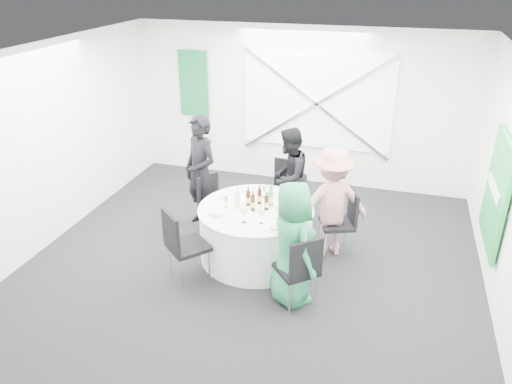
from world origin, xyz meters
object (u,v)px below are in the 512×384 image
(chair_back, at_px, (285,186))
(person_woman_green, at_px, (292,244))
(chair_front_left, at_px, (181,241))
(chair_front_right, at_px, (300,266))
(chair_back_right, at_px, (344,217))
(person_man_back_left, at_px, (201,172))
(green_water_bottle, at_px, (271,198))
(chair_back_left, at_px, (212,199))
(clear_water_bottle, at_px, (237,200))
(person_woman_pink, at_px, (332,203))
(banquet_table, at_px, (256,233))
(person_man_back, at_px, (289,177))

(chair_back, height_order, person_woman_green, person_woman_green)
(person_woman_green, bearing_deg, chair_front_left, 51.17)
(chair_back, height_order, chair_front_right, chair_back)
(chair_back_right, relative_size, person_man_back_left, 0.54)
(chair_front_right, bearing_deg, person_man_back_left, -81.91)
(chair_back_right, height_order, green_water_bottle, green_water_bottle)
(chair_front_right, relative_size, person_woman_green, 0.62)
(chair_back_left, height_order, clear_water_bottle, clear_water_bottle)
(person_man_back_left, relative_size, person_woman_green, 1.13)
(chair_front_left, bearing_deg, person_man_back_left, -36.17)
(chair_front_left, bearing_deg, person_woman_pink, -102.23)
(chair_front_left, relative_size, green_water_bottle, 3.51)
(banquet_table, relative_size, chair_front_right, 1.62)
(person_man_back, bearing_deg, chair_back_left, -53.55)
(person_woman_pink, distance_m, clear_water_bottle, 1.29)
(chair_back, height_order, person_man_back, person_man_back)
(chair_back, distance_m, chair_back_left, 1.16)
(chair_back, relative_size, chair_front_right, 1.00)
(banquet_table, xyz_separation_m, chair_back_left, (-0.86, 0.60, 0.12))
(person_woman_pink, distance_m, green_water_bottle, 0.84)
(banquet_table, distance_m, person_woman_pink, 1.11)
(chair_back_right, relative_size, green_water_bottle, 3.28)
(person_woman_pink, relative_size, clear_water_bottle, 5.20)
(chair_back, height_order, green_water_bottle, green_water_bottle)
(chair_back_left, xyz_separation_m, clear_water_bottle, (0.62, -0.65, 0.38))
(banquet_table, bearing_deg, clear_water_bottle, -168.67)
(person_man_back, bearing_deg, chair_back, -129.39)
(person_man_back_left, bearing_deg, chair_front_left, -44.67)
(chair_back, height_order, person_woman_pink, person_woman_pink)
(chair_back_left, distance_m, chair_front_left, 1.44)
(chair_back_right, distance_m, person_woman_green, 1.34)
(chair_back_right, bearing_deg, person_woman_green, -41.78)
(chair_back_right, relative_size, person_woman_pink, 0.61)
(clear_water_bottle, bearing_deg, chair_back, 74.77)
(chair_back, distance_m, chair_back_right, 1.29)
(chair_back, distance_m, chair_front_left, 2.22)
(chair_back_right, xyz_separation_m, person_man_back_left, (-2.19, 0.24, 0.32))
(person_man_back, bearing_deg, chair_back_right, 63.01)
(chair_back, height_order, person_man_back_left, person_man_back_left)
(chair_back_right, relative_size, clear_water_bottle, 3.17)
(chair_front_left, bearing_deg, chair_back_right, -104.10)
(chair_front_right, distance_m, green_water_bottle, 1.26)
(person_man_back, distance_m, person_woman_green, 1.99)
(chair_front_left, bearing_deg, banquet_table, -90.00)
(chair_front_left, distance_m, person_woman_pink, 2.10)
(banquet_table, bearing_deg, green_water_bottle, 39.78)
(chair_front_left, distance_m, person_woman_green, 1.41)
(green_water_bottle, distance_m, clear_water_bottle, 0.45)
(chair_back_left, height_order, chair_back_right, chair_back_right)
(banquet_table, xyz_separation_m, person_man_back, (0.19, 1.14, 0.39))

